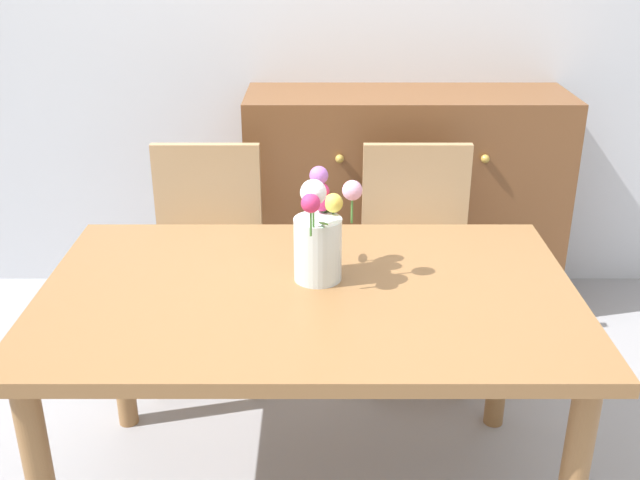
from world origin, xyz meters
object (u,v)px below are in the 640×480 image
chair_right (419,246)px  dresser (406,202)px  flower_vase (322,234)px  chair_left (209,245)px  dining_table (311,318)px

chair_right → dresser: (0.00, 0.53, -0.02)m
chair_right → flower_vase: bearing=63.0°
chair_left → flower_vase: 0.94m
dining_table → flower_vase: size_ratio=4.69×
chair_left → chair_right: 0.82m
dining_table → dresser: dresser is taller
dining_table → dresser: (0.41, 1.33, -0.15)m
chair_left → flower_vase: size_ratio=2.82×
dresser → dining_table: bearing=-107.3°
chair_right → flower_vase: size_ratio=2.82×
chair_left → flower_vase: flower_vase is taller
chair_right → dresser: size_ratio=0.64×
dining_table → chair_right: 0.91m
dresser → flower_vase: (-0.38, -1.27, 0.39)m
chair_left → chair_right: size_ratio=1.00×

